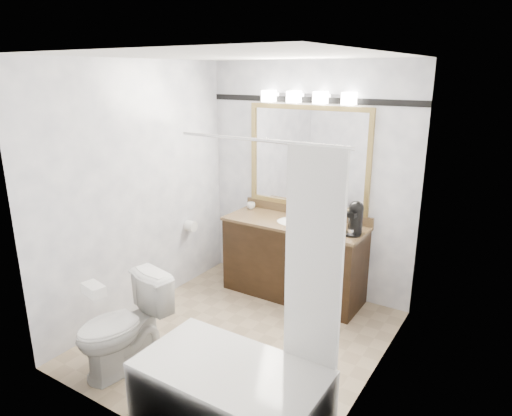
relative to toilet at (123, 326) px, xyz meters
name	(u,v)px	position (x,y,z in m)	size (l,w,h in m)	color
room	(240,210)	(0.57, 0.88, 0.86)	(2.42, 2.62, 2.52)	tan
vanity	(294,258)	(0.57, 1.90, 0.05)	(1.53, 0.58, 0.97)	black
mirror	(308,158)	(0.57, 2.16, 1.11)	(1.40, 0.04, 1.10)	#A58A4A
vanity_light_bar	(307,97)	(0.57, 2.11, 1.74)	(1.02, 0.14, 0.12)	silver
accent_stripe	(310,100)	(0.57, 2.18, 1.71)	(2.40, 0.01, 0.06)	black
bathtub	(235,387)	(1.12, -0.02, -0.11)	(1.30, 0.75, 1.96)	white
tp_roll	(191,226)	(-0.57, 1.55, 0.31)	(0.12, 0.12, 0.11)	white
toilet	(123,326)	(0.00, 0.00, 0.00)	(0.44, 0.77, 0.78)	white
tissue_box	(94,289)	(0.00, -0.24, 0.43)	(0.20, 0.11, 0.08)	white
coffee_maker	(355,217)	(1.23, 1.89, 0.63)	(0.17, 0.22, 0.33)	black
cup_left	(251,206)	(-0.09, 2.06, 0.50)	(0.09, 0.09, 0.07)	white
soap_bottle_a	(293,212)	(0.47, 2.06, 0.51)	(0.04, 0.05, 0.10)	white
soap_bottle_b	(323,217)	(0.80, 2.11, 0.50)	(0.07, 0.07, 0.09)	white
soap_bar	(302,218)	(0.60, 2.02, 0.47)	(0.09, 0.05, 0.03)	beige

